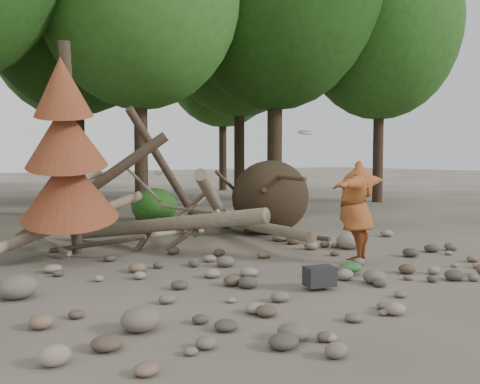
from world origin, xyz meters
TOP-DOWN VIEW (x-y plane):
  - ground at (0.00, 0.00)m, footprint 120.00×120.00m
  - deadfall_pile at (2.02, 4.24)m, footprint 8.55×5.24m
  - dead_conifer at (-3.12, 3.37)m, footprint 2.06×2.16m
  - bush_mid at (0.80, 7.80)m, footprint 1.40×1.40m
  - bush_right at (5.00, 7.00)m, footprint 2.00×2.00m
  - frisbee_thrower at (1.49, 0.13)m, footprint 2.44×1.53m
  - backpack at (-0.46, -0.96)m, footprint 0.53×0.42m
  - cloth_green at (0.72, -0.50)m, footprint 0.45×0.37m
  - cloth_orange at (0.14, -0.32)m, footprint 0.29×0.23m
  - boulder_front_left at (-3.62, -1.24)m, footprint 0.50×0.45m
  - boulder_mid_right at (2.63, 1.39)m, footprint 0.63×0.57m
  - boulder_mid_left at (-4.53, 1.15)m, footprint 0.60×0.54m

SIDE VIEW (x-z plane):
  - ground at x=0.00m, z-range 0.00..0.00m
  - cloth_orange at x=0.14m, z-range 0.00..0.10m
  - cloth_green at x=0.72m, z-range 0.00..0.17m
  - boulder_front_left at x=-3.62m, z-range 0.00..0.30m
  - backpack at x=-0.46m, z-range 0.00..0.31m
  - boulder_mid_left at x=-4.53m, z-range 0.00..0.36m
  - boulder_mid_right at x=2.63m, z-range 0.00..0.38m
  - bush_mid at x=0.80m, z-range 0.00..1.12m
  - bush_right at x=5.00m, z-range 0.00..1.60m
  - deadfall_pile at x=2.02m, z-range -0.70..2.60m
  - frisbee_thrower at x=1.49m, z-range -0.22..2.32m
  - dead_conifer at x=-3.12m, z-range -0.06..4.29m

